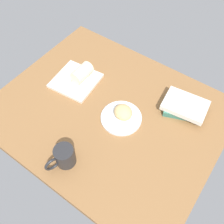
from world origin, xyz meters
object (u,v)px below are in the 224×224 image
Objects in this scene: sauce_cup at (66,81)px; coffee_mug at (64,157)px; book_stack at (184,106)px; round_plate at (122,117)px; breakfast_wrap at (82,73)px; scone_pastry at (123,112)px; square_plate at (76,81)px.

sauce_cup is 0.39× the size of coffee_mug.
book_stack is at bearing 62.25° from coffee_mug.
book_stack is at bearing 19.65° from sauce_cup.
round_plate is 36.51cm from sauce_cup.
coffee_mug reaches higher than book_stack.
round_plate is at bearing 78.30° from coffee_mug.
coffee_mug is at bearing -59.39° from breakfast_wrap.
scone_pastry is at bearing -0.06° from sauce_cup.
scone_pastry is 36.56cm from sauce_cup.
coffee_mug reaches higher than sauce_cup.
round_plate is 0.88× the size of book_stack.
scone_pastry reaches higher than sauce_cup.
round_plate is at bearing -97.87° from scone_pastry.
sauce_cup is 0.46× the size of breakfast_wrap.
round_plate is 3.56cm from scone_pastry.
round_plate is at bearing -1.32° from sauce_cup.
breakfast_wrap is 48.75cm from coffee_mug.
round_plate is 34.36cm from coffee_mug.
coffee_mug is at bearing -49.20° from sauce_cup.
sauce_cup is at bearing 130.80° from coffee_mug.
coffee_mug is (26.92, -38.50, 4.42)cm from square_plate.
sauce_cup is at bearing -121.14° from breakfast_wrap.
round_plate is 2.09× the size of scone_pastry.
sauce_cup is (-36.54, 0.04, -1.27)cm from scone_pastry.
scone_pastry is 34.89cm from coffee_mug.
scone_pastry is 34.39cm from square_plate.
sauce_cup is at bearing -160.35° from book_stack.
sauce_cup is (-2.60, -4.30, 2.10)cm from square_plate.
round_plate is 1.72× the size of breakfast_wrap.
square_plate reaches higher than round_plate.
sauce_cup is at bearing -121.12° from square_plate.
breakfast_wrap is at bearing 58.88° from square_plate.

